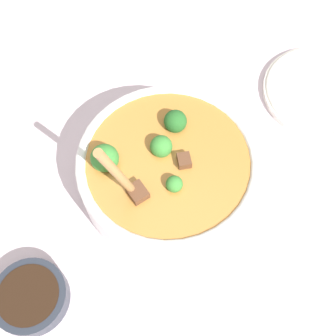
{
  "coord_description": "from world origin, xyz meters",
  "views": [
    {
      "loc": [
        0.28,
        0.13,
        0.65
      ],
      "look_at": [
        0.0,
        0.0,
        0.06
      ],
      "focal_mm": 45.0,
      "sensor_mm": 36.0,
      "label": 1
    }
  ],
  "objects": [
    {
      "name": "condiment_bowl",
      "position": [
        0.26,
        -0.1,
        0.02
      ],
      "size": [
        0.11,
        0.11,
        0.03
      ],
      "color": "#232833",
      "rests_on": "ground_plane"
    },
    {
      "name": "ground_plane",
      "position": [
        0.0,
        0.0,
        0.0
      ],
      "size": [
        4.0,
        4.0,
        0.0
      ],
      "primitive_type": "plane",
      "color": "silver"
    },
    {
      "name": "empty_plate",
      "position": [
        -0.29,
        0.19,
        0.01
      ],
      "size": [
        0.22,
        0.22,
        0.02
      ],
      "color": "silver",
      "rests_on": "ground_plane"
    },
    {
      "name": "stew_bowl",
      "position": [
        0.0,
        -0.0,
        0.05
      ],
      "size": [
        0.28,
        0.28,
        0.25
      ],
      "color": "white",
      "rests_on": "ground_plane"
    }
  ]
}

